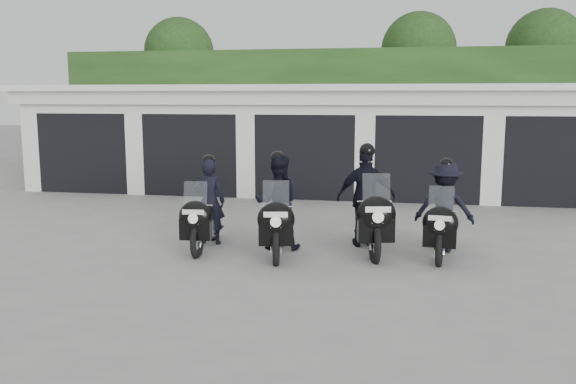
% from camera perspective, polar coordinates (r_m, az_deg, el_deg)
% --- Properties ---
extents(ground, '(80.00, 80.00, 0.00)m').
position_cam_1_polar(ground, '(10.64, -3.11, -5.62)').
color(ground, gray).
rests_on(ground, ground).
extents(garage_block, '(16.40, 6.80, 2.96)m').
position_cam_1_polar(garage_block, '(18.27, 2.81, 5.06)').
color(garage_block, silver).
rests_on(garage_block, ground).
extents(background_vegetation, '(20.00, 3.90, 5.80)m').
position_cam_1_polar(background_vegetation, '(23.02, 5.42, 9.21)').
color(background_vegetation, '#1A3513').
rests_on(background_vegetation, ground).
extents(police_bike_a, '(0.67, 1.95, 1.69)m').
position_cam_1_polar(police_bike_a, '(10.91, -7.69, -1.71)').
color(police_bike_a, black).
rests_on(police_bike_a, ground).
extents(police_bike_b, '(0.96, 2.05, 1.79)m').
position_cam_1_polar(police_bike_b, '(10.51, -1.00, -1.57)').
color(police_bike_b, black).
rests_on(police_bike_b, ground).
extents(police_bike_c, '(1.14, 2.18, 1.92)m').
position_cam_1_polar(police_bike_c, '(10.79, 7.46, -1.07)').
color(police_bike_c, black).
rests_on(police_bike_c, ground).
extents(police_bike_d, '(1.07, 1.93, 1.69)m').
position_cam_1_polar(police_bike_d, '(10.73, 14.37, -1.84)').
color(police_bike_d, black).
rests_on(police_bike_d, ground).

